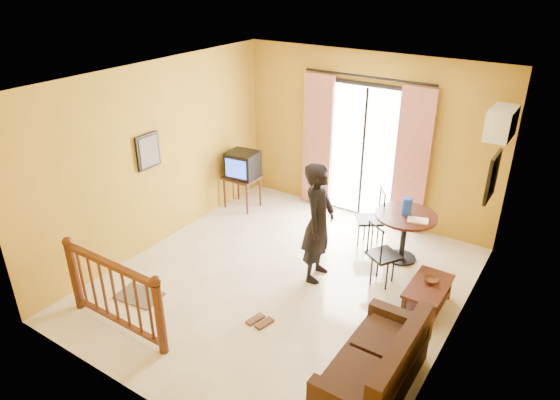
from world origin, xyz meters
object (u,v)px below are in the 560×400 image
Objects in this scene: television at (243,165)px; standing_person at (318,223)px; sofa at (378,367)px; dining_table at (405,224)px; coffee_table at (428,293)px.

standing_person is at bearing -34.40° from television.
sofa is (3.72, -2.63, -0.55)m from television.
sofa is 2.19m from standing_person.
television is 4.59m from sofa.
television is 0.32× the size of standing_person.
standing_person reaches higher than dining_table.
coffee_table is (0.70, -0.96, -0.35)m from dining_table.
television reaches higher than coffee_table.
coffee_table is 0.47× the size of standing_person.
standing_person is (-1.54, 1.45, 0.58)m from sofa.
sofa is 0.90× the size of standing_person.
sofa is at bearing -41.17° from television.
dining_table reaches higher than coffee_table.
sofa is (-0.00, -1.59, 0.04)m from coffee_table.
coffee_table is at bearing -94.26° from standing_person.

